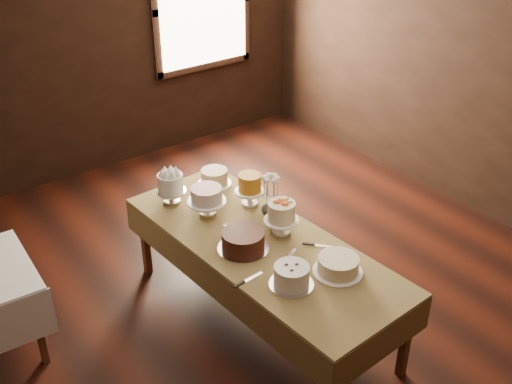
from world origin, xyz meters
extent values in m
cube|color=black|center=(0.00, 0.00, 0.00)|extent=(5.00, 6.00, 0.01)
cube|color=black|center=(0.00, 3.00, 1.40)|extent=(5.00, 0.02, 2.80)
cube|color=black|center=(2.50, 0.00, 1.40)|extent=(0.02, 6.00, 2.80)
cube|color=#FFEABF|center=(1.30, 2.94, 1.60)|extent=(1.10, 0.05, 1.30)
cube|color=#4B2B17|center=(-0.57, 0.98, 0.32)|extent=(0.06, 0.06, 0.64)
cube|color=#4B2B17|center=(0.29, -1.09, 0.32)|extent=(0.06, 0.06, 0.64)
cube|color=#4B2B17|center=(0.15, 1.02, 0.32)|extent=(0.06, 0.06, 0.64)
cube|color=#4B2B17|center=(-0.14, -0.06, 0.68)|extent=(0.97, 2.28, 0.04)
cube|color=olive|center=(-0.14, -0.06, 0.70)|extent=(1.04, 2.34, 0.01)
cube|color=#4B2B17|center=(-1.65, 0.48, 0.32)|extent=(0.05, 0.05, 0.63)
cube|color=#4B2B17|center=(-1.62, 1.11, 0.32)|extent=(0.05, 0.05, 0.63)
cylinder|color=silver|center=(-0.38, 0.81, 0.77)|extent=(0.24, 0.24, 0.12)
cylinder|color=silver|center=(-0.38, 0.81, 0.89)|extent=(0.25, 0.25, 0.14)
cylinder|color=white|center=(0.05, 0.85, 0.71)|extent=(0.28, 0.28, 0.01)
cylinder|color=tan|center=(0.05, 0.85, 0.78)|extent=(0.25, 0.25, 0.12)
cylinder|color=white|center=(-0.25, 0.49, 0.77)|extent=(0.30, 0.30, 0.13)
cylinder|color=silver|center=(-0.25, 0.49, 0.88)|extent=(0.34, 0.34, 0.10)
cylinder|color=white|center=(0.10, 0.41, 0.77)|extent=(0.24, 0.24, 0.13)
cylinder|color=#B6721A|center=(0.10, 0.41, 0.91)|extent=(0.24, 0.24, 0.14)
cylinder|color=silver|center=(-0.30, -0.06, 0.71)|extent=(0.37, 0.37, 0.01)
cylinder|color=#3E160C|center=(-0.30, -0.06, 0.78)|extent=(0.43, 0.43, 0.13)
cylinder|color=white|center=(0.04, -0.05, 0.77)|extent=(0.26, 0.26, 0.13)
cylinder|color=beige|center=(0.04, -0.05, 0.90)|extent=(0.25, 0.25, 0.14)
cylinder|color=silver|center=(-0.28, -0.57, 0.71)|extent=(0.29, 0.29, 0.01)
cylinder|color=silver|center=(-0.28, -0.57, 0.79)|extent=(0.28, 0.28, 0.14)
cylinder|color=white|center=(0.05, -0.65, 0.71)|extent=(0.34, 0.34, 0.01)
cylinder|color=beige|center=(0.05, -0.65, 0.77)|extent=(0.36, 0.36, 0.11)
cube|color=silver|center=(-0.07, -0.30, 0.71)|extent=(0.23, 0.13, 0.01)
cube|color=silver|center=(0.18, -0.38, 0.71)|extent=(0.18, 0.20, 0.01)
cube|color=silver|center=(-0.20, 0.23, 0.71)|extent=(0.16, 0.21, 0.01)
cube|color=silver|center=(0.11, 0.19, 0.71)|extent=(0.17, 0.20, 0.01)
cube|color=silver|center=(-0.43, -0.35, 0.71)|extent=(0.24, 0.05, 0.01)
imported|color=#2D2823|center=(0.12, 0.18, 0.78)|extent=(0.17, 0.17, 0.15)
camera|label=1|loc=(-2.35, -2.98, 3.24)|focal=43.50mm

